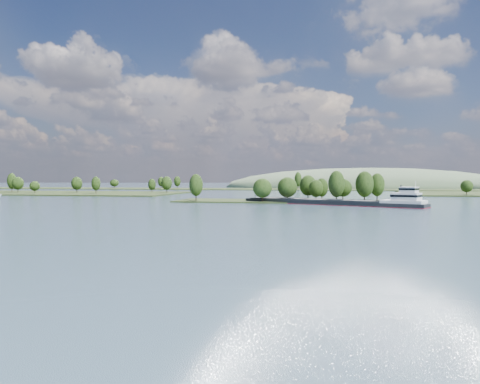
# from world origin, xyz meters

# --- Properties ---
(ground) EXTENTS (1800.00, 1800.00, 0.00)m
(ground) POSITION_xyz_m (0.00, 120.00, 0.00)
(ground) COLOR #375060
(ground) RESTS_ON ground
(tree_island) EXTENTS (100.00, 30.54, 14.80)m
(tree_island) POSITION_xyz_m (7.40, 178.77, 4.33)
(tree_island) COLOR black
(tree_island) RESTS_ON ground
(back_shoreline) EXTENTS (900.00, 60.00, 16.77)m
(back_shoreline) POSITION_xyz_m (9.90, 399.86, 0.72)
(back_shoreline) COLOR black
(back_shoreline) RESTS_ON ground
(hill_west) EXTENTS (320.00, 160.00, 44.00)m
(hill_west) POSITION_xyz_m (60.00, 500.00, 0.00)
(hill_west) COLOR #475C3F
(hill_west) RESTS_ON ground
(cargo_barge) EXTENTS (74.77, 41.25, 10.57)m
(cargo_barge) POSITION_xyz_m (25.14, 159.77, 1.33)
(cargo_barge) COLOR black
(cargo_barge) RESTS_ON ground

